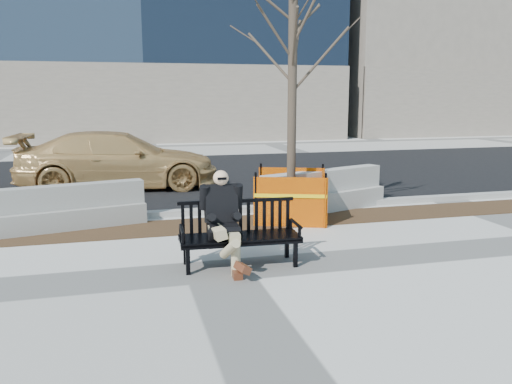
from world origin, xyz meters
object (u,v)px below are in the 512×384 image
bench (240,265)px  seated_man (223,266)px  jersey_barrier_right (323,211)px  tree_fence (291,219)px  jersey_barrier_left (66,229)px  sedan (120,188)px

bench → seated_man: (-0.24, 0.06, 0.00)m
bench → jersey_barrier_right: size_ratio=0.57×
tree_fence → jersey_barrier_left: tree_fence is taller
bench → tree_fence: size_ratio=0.34×
bench → jersey_barrier_right: bench is taller
jersey_barrier_left → jersey_barrier_right: 5.23m
bench → tree_fence: 3.03m
tree_fence → jersey_barrier_right: 1.08m
bench → seated_man: bearing=168.8°
jersey_barrier_left → jersey_barrier_right: jersey_barrier_right is taller
jersey_barrier_right → seated_man: bearing=-152.5°
tree_fence → jersey_barrier_left: bearing=175.6°
sedan → jersey_barrier_left: 4.31m
tree_fence → sedan: tree_fence is taller
seated_man → jersey_barrier_right: size_ratio=0.46×
bench → seated_man: seated_man is taller
tree_fence → jersey_barrier_left: 4.32m
bench → tree_fence: tree_fence is taller
bench → seated_man: size_ratio=1.25×
seated_man → sedan: sedan is taller
bench → jersey_barrier_left: bench is taller
seated_man → jersey_barrier_left: (-2.43, 2.82, 0.00)m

